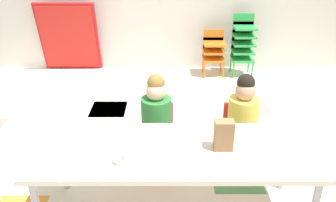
# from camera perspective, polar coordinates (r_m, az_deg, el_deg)

# --- Properties ---
(ground_plane) EXTENTS (6.08, 4.94, 0.02)m
(ground_plane) POSITION_cam_1_polar(r_m,az_deg,el_deg) (3.52, 2.69, -8.14)
(ground_plane) COLOR silver
(craft_table) EXTENTS (1.99, 0.72, 0.60)m
(craft_table) POSITION_cam_1_polar(r_m,az_deg,el_deg) (2.47, 1.31, -8.74)
(craft_table) COLOR beige
(craft_table) RESTS_ON ground_plane
(seated_child_near_camera) EXTENTS (0.34, 0.34, 0.92)m
(seated_child_near_camera) POSITION_cam_1_polar(r_m,az_deg,el_deg) (2.98, -1.76, -2.23)
(seated_child_near_camera) COLOR red
(seated_child_near_camera) RESTS_ON ground_plane
(seated_child_middle_seat) EXTENTS (0.32, 0.31, 0.92)m
(seated_child_middle_seat) POSITION_cam_1_polar(r_m,az_deg,el_deg) (3.05, 12.39, -2.20)
(seated_child_middle_seat) COLOR red
(seated_child_middle_seat) RESTS_ON ground_plane
(kid_chair_orange_stack) EXTENTS (0.32, 0.30, 0.68)m
(kid_chair_orange_stack) POSITION_cam_1_polar(r_m,az_deg,el_deg) (5.31, 7.69, 8.41)
(kid_chair_orange_stack) COLOR orange
(kid_chair_orange_stack) RESTS_ON ground_plane
(kid_chair_green_stack) EXTENTS (0.32, 0.30, 0.92)m
(kid_chair_green_stack) POSITION_cam_1_polar(r_m,az_deg,el_deg) (5.35, 12.45, 9.53)
(kid_chair_green_stack) COLOR green
(kid_chair_green_stack) RESTS_ON ground_plane
(folded_activity_table) EXTENTS (0.90, 0.29, 1.09)m
(folded_activity_table) POSITION_cam_1_polar(r_m,az_deg,el_deg) (5.59, -15.87, 10.07)
(folded_activity_table) COLOR red
(folded_activity_table) RESTS_ON ground_plane
(paper_bag_brown) EXTENTS (0.13, 0.09, 0.22)m
(paper_bag_brown) POSITION_cam_1_polar(r_m,az_deg,el_deg) (2.42, 9.34, -5.59)
(paper_bag_brown) COLOR #9E754C
(paper_bag_brown) RESTS_ON craft_table
(paper_plate_near_edge) EXTENTS (0.18, 0.18, 0.01)m
(paper_plate_near_edge) POSITION_cam_1_polar(r_m,az_deg,el_deg) (2.33, -7.70, -9.90)
(paper_plate_near_edge) COLOR white
(paper_plate_near_edge) RESTS_ON craft_table
(paper_plate_center_table) EXTENTS (0.18, 0.18, 0.01)m
(paper_plate_center_table) POSITION_cam_1_polar(r_m,az_deg,el_deg) (2.50, -14.03, -7.80)
(paper_plate_center_table) COLOR white
(paper_plate_center_table) RESTS_ON craft_table
(donut_powdered_on_plate) EXTENTS (0.11, 0.11, 0.03)m
(donut_powdered_on_plate) POSITION_cam_1_polar(r_m,az_deg,el_deg) (2.32, -7.73, -9.51)
(donut_powdered_on_plate) COLOR white
(donut_powdered_on_plate) RESTS_ON craft_table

